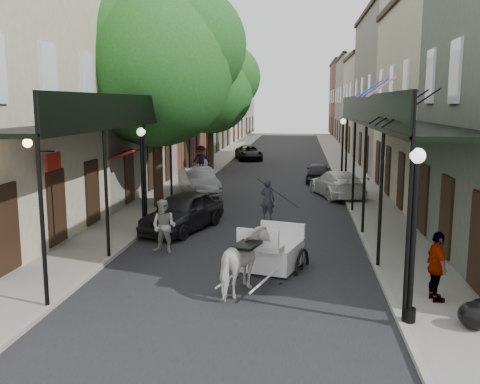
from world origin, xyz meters
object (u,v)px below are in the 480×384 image
(pedestrian_walking, at_px, (164,226))
(car_left_near, at_px, (183,211))
(lamppost_left, at_px, (142,176))
(car_right_far, at_px, (318,172))
(lamppost_right_near, at_px, (413,234))
(car_left_far, at_px, (249,153))
(pedestrian_sidewalk_left, at_px, (201,159))
(tree_far, at_px, (216,86))
(tree_near, at_px, (165,62))
(lamppost_right_far, at_px, (342,150))
(pedestrian_sidewalk_right, at_px, (437,267))
(carriage, at_px, (278,231))
(car_right_near, at_px, (337,184))
(car_left_mid, at_px, (199,181))
(horse, at_px, (245,262))

(pedestrian_walking, xyz_separation_m, car_left_near, (-0.08, 3.05, -0.13))
(lamppost_left, bearing_deg, car_right_far, 62.04)
(lamppost_right_near, relative_size, car_left_far, 0.87)
(pedestrian_walking, bearing_deg, car_right_far, 85.38)
(pedestrian_sidewalk_left, height_order, car_left_near, pedestrian_sidewalk_left)
(tree_far, bearing_deg, pedestrian_sidewalk_left, -103.61)
(tree_near, relative_size, lamppost_right_far, 2.60)
(lamppost_right_near, xyz_separation_m, pedestrian_sidewalk_right, (0.85, 1.33, -1.10))
(tree_near, xyz_separation_m, lamppost_right_far, (8.30, 7.82, -4.44))
(pedestrian_walking, height_order, car_right_far, pedestrian_walking)
(lamppost_right_near, bearing_deg, carriage, 126.35)
(lamppost_right_near, height_order, pedestrian_sidewalk_right, lamppost_right_near)
(carriage, xyz_separation_m, car_right_near, (2.49, 11.94, -0.38))
(pedestrian_sidewalk_right, bearing_deg, car_right_far, -1.96)
(tree_far, height_order, car_left_far, tree_far)
(tree_far, bearing_deg, car_left_mid, -86.00)
(carriage, relative_size, pedestrian_sidewalk_right, 1.62)
(pedestrian_sidewalk_right, distance_m, car_left_near, 10.11)
(lamppost_right_far, xyz_separation_m, carriage, (-2.99, -15.94, -1.00))
(lamppost_left, relative_size, horse, 1.94)
(lamppost_right_near, relative_size, car_left_near, 0.87)
(pedestrian_walking, bearing_deg, car_left_mid, 109.03)
(tree_far, height_order, car_right_far, tree_far)
(tree_far, distance_m, pedestrian_walking, 21.82)
(car_left_mid, relative_size, car_right_near, 0.90)
(lamppost_right_far, xyz_separation_m, car_right_near, (-0.50, -4.00, -1.38))
(lamppost_right_far, bearing_deg, lamppost_left, -124.35)
(tree_far, relative_size, pedestrian_sidewalk_right, 5.17)
(tree_near, height_order, car_left_mid, tree_near)
(lamppost_left, xyz_separation_m, pedestrian_walking, (1.58, -3.00, -1.19))
(lamppost_left, xyz_separation_m, car_right_far, (6.90, 13.00, -1.45))
(car_left_mid, relative_size, car_right_far, 1.19)
(pedestrian_sidewalk_right, distance_m, car_left_mid, 16.95)
(carriage, xyz_separation_m, car_left_near, (-3.71, 3.99, -0.32))
(car_left_near, bearing_deg, lamppost_right_far, 77.75)
(tree_near, bearing_deg, car_left_mid, 80.15)
(pedestrian_walking, bearing_deg, pedestrian_sidewalk_right, -12.36)
(pedestrian_walking, height_order, car_left_far, pedestrian_walking)
(car_left_mid, height_order, car_right_near, car_left_mid)
(car_left_far, height_order, car_right_near, car_right_near)
(lamppost_right_near, xyz_separation_m, lamppost_left, (-8.20, 8.00, 0.00))
(pedestrian_sidewalk_left, bearing_deg, tree_far, -116.43)
(car_left_near, distance_m, car_left_mid, 8.01)
(tree_near, relative_size, lamppost_left, 2.60)
(car_right_near, height_order, car_right_far, car_right_near)
(lamppost_right_near, distance_m, pedestrian_sidewalk_left, 25.36)
(tree_far, xyz_separation_m, horse, (4.66, -24.53, -5.03))
(lamppost_left, relative_size, carriage, 1.38)
(lamppost_right_far, bearing_deg, car_left_far, 117.05)
(lamppost_left, bearing_deg, pedestrian_sidewalk_right, -36.39)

